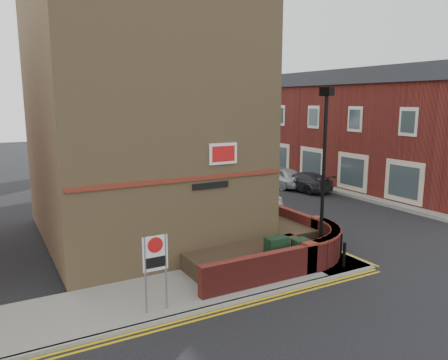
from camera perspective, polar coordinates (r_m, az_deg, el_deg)
ground at (r=14.96m, az=10.76°, el=-13.36°), size 120.00×120.00×0.00m
pavement_corner at (r=14.37m, az=-4.40°, el=-13.96°), size 13.00×3.00×0.12m
pavement_main at (r=29.20m, az=-6.47°, el=-1.39°), size 2.00×32.00×0.12m
pavement_far at (r=32.62m, az=13.81°, el=-0.39°), size 4.00×40.00×0.12m
kerb_side at (r=13.15m, az=-1.56°, el=-16.35°), size 13.00×0.15×0.12m
kerb_main_near at (r=29.59m, az=-4.68°, el=-1.20°), size 0.15×32.00×0.12m
kerb_main_far at (r=31.31m, az=11.12°, el=-0.73°), size 0.15×40.00×0.12m
yellow_lines_side at (r=12.98m, az=-1.03°, el=-17.00°), size 13.00×0.28×0.01m
yellow_lines_main at (r=29.70m, az=-4.24°, el=-1.26°), size 0.28×32.00×0.01m
corner_building at (r=19.41m, az=-11.04°, el=10.92°), size 8.95×10.40×13.60m
garden_wall at (r=16.80m, az=5.23°, el=-10.51°), size 6.80×6.00×1.20m
lamppost at (r=15.89m, az=12.85°, el=0.58°), size 0.25×0.50×6.30m
utility_cabinet_large at (r=15.47m, az=6.87°, el=-9.56°), size 0.80×0.45×1.20m
utility_cabinet_small at (r=15.72m, az=9.92°, el=-9.51°), size 0.55×0.40×1.10m
bollard_near at (r=16.29m, az=15.42°, el=-9.39°), size 0.11×0.11×0.90m
bollard_far at (r=17.23m, az=14.99°, el=-8.28°), size 0.11×0.11×0.90m
zone_sign at (r=12.39m, az=-8.95°, el=-10.21°), size 0.72×0.07×2.20m
far_terrace at (r=36.11m, az=11.52°, el=7.08°), size 5.40×30.40×8.00m
far_terrace_cream at (r=53.83m, az=-3.25°, el=8.29°), size 5.40×12.40×8.00m
tree_near at (r=26.83m, az=-5.05°, el=7.60°), size 3.64×3.65×6.70m
tree_mid at (r=34.27m, az=-10.59°, el=8.89°), size 4.03×4.03×7.42m
tree_far at (r=41.94m, az=-14.10°, el=8.60°), size 3.81×3.81×7.00m
traffic_light_assembly at (r=37.33m, az=-11.33°, el=5.25°), size 0.20×0.16×4.20m
silver_car_near at (r=24.36m, az=2.63°, el=-2.14°), size 3.00×4.52×1.41m
red_car_main at (r=30.49m, az=-2.98°, el=0.38°), size 2.88×5.26×1.40m
grey_car_far at (r=29.73m, az=10.23°, el=-0.16°), size 2.34×4.56×1.27m
silver_car_far at (r=30.74m, az=7.10°, el=0.45°), size 2.46×4.50×1.45m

